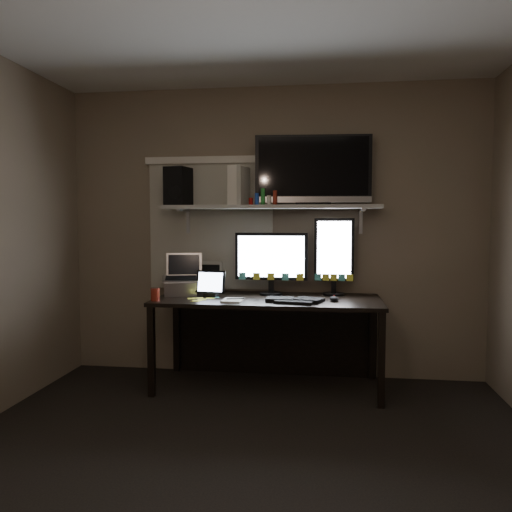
% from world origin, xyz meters
% --- Properties ---
extents(floor, '(3.60, 3.60, 0.00)m').
position_xyz_m(floor, '(0.00, 0.00, 0.00)').
color(floor, black).
rests_on(floor, ground).
extents(back_wall, '(3.60, 0.00, 3.60)m').
position_xyz_m(back_wall, '(0.00, 1.80, 1.25)').
color(back_wall, '#706350').
rests_on(back_wall, floor).
extents(window_blinds, '(1.10, 0.02, 1.10)m').
position_xyz_m(window_blinds, '(-0.55, 1.79, 1.30)').
color(window_blinds, beige).
rests_on(window_blinds, back_wall).
extents(desk, '(1.80, 0.75, 0.73)m').
position_xyz_m(desk, '(0.00, 1.55, 0.55)').
color(desk, black).
rests_on(desk, floor).
extents(wall_shelf, '(1.80, 0.35, 0.03)m').
position_xyz_m(wall_shelf, '(0.00, 1.62, 1.46)').
color(wall_shelf, '#A9AAA5').
rests_on(wall_shelf, back_wall).
extents(monitor_landscape, '(0.61, 0.08, 0.53)m').
position_xyz_m(monitor_landscape, '(0.01, 1.62, 1.00)').
color(monitor_landscape, black).
rests_on(monitor_landscape, desk).
extents(monitor_portrait, '(0.33, 0.07, 0.66)m').
position_xyz_m(monitor_portrait, '(0.53, 1.66, 1.06)').
color(monitor_portrait, black).
rests_on(monitor_portrait, desk).
extents(keyboard, '(0.47, 0.25, 0.03)m').
position_xyz_m(keyboard, '(0.22, 1.29, 0.74)').
color(keyboard, black).
rests_on(keyboard, desk).
extents(mouse, '(0.09, 0.12, 0.04)m').
position_xyz_m(mouse, '(0.53, 1.35, 0.75)').
color(mouse, black).
rests_on(mouse, desk).
extents(notepad, '(0.15, 0.21, 0.01)m').
position_xyz_m(notepad, '(-0.26, 1.24, 0.74)').
color(notepad, beige).
rests_on(notepad, desk).
extents(tablet, '(0.26, 0.14, 0.22)m').
position_xyz_m(tablet, '(-0.47, 1.43, 0.84)').
color(tablet, black).
rests_on(tablet, desk).
extents(file_sorter, '(0.21, 0.10, 0.26)m').
position_xyz_m(file_sorter, '(-0.56, 1.74, 0.86)').
color(file_sorter, black).
rests_on(file_sorter, desk).
extents(laptop, '(0.35, 0.31, 0.34)m').
position_xyz_m(laptop, '(-0.74, 1.49, 0.90)').
color(laptop, '#A9A9AE').
rests_on(laptop, desk).
extents(cup, '(0.08, 0.08, 0.10)m').
position_xyz_m(cup, '(-0.85, 1.17, 0.78)').
color(cup, maroon).
rests_on(cup, desk).
extents(sticky_notes, '(0.32, 0.25, 0.00)m').
position_xyz_m(sticky_notes, '(-0.57, 1.30, 0.73)').
color(sticky_notes, '#EBEB40').
rests_on(sticky_notes, desk).
extents(tv, '(0.96, 0.24, 0.57)m').
position_xyz_m(tv, '(0.35, 1.65, 1.77)').
color(tv, black).
rests_on(tv, wall_shelf).
extents(game_console, '(0.15, 0.28, 0.32)m').
position_xyz_m(game_console, '(-0.27, 1.62, 1.64)').
color(game_console, silver).
rests_on(game_console, wall_shelf).
extents(speaker, '(0.22, 0.25, 0.33)m').
position_xyz_m(speaker, '(-0.80, 1.65, 1.64)').
color(speaker, black).
rests_on(speaker, wall_shelf).
extents(bottles, '(0.21, 0.11, 0.13)m').
position_xyz_m(bottles, '(-0.06, 1.56, 1.55)').
color(bottles, '#A50F0C').
rests_on(bottles, wall_shelf).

